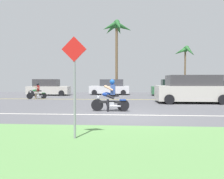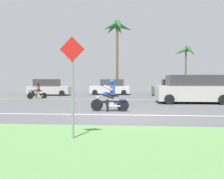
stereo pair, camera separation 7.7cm
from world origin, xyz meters
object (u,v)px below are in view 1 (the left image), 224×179
(parked_car_3, at_px, (221,88))
(motorcyclist_distant, at_px, (37,92))
(palm_tree_1, at_px, (116,32))
(suv_nearby, at_px, (191,89))
(parked_car_2, at_px, (171,88))
(motorcyclist, at_px, (110,98))
(parked_car_0, at_px, (48,88))
(street_sign, at_px, (74,78))
(parked_car_1, at_px, (110,88))
(palm_tree_0, at_px, (185,53))

(parked_car_3, relative_size, motorcyclist_distant, 3.06)
(palm_tree_1, bearing_deg, suv_nearby, -62.20)
(palm_tree_1, bearing_deg, parked_car_2, -30.82)
(motorcyclist, bearing_deg, parked_car_3, 47.92)
(parked_car_2, bearing_deg, parked_car_0, -177.52)
(suv_nearby, bearing_deg, street_sign, -122.41)
(parked_car_0, relative_size, parked_car_2, 1.09)
(parked_car_2, bearing_deg, palm_tree_1, 149.18)
(palm_tree_1, bearing_deg, parked_car_0, -150.01)
(parked_car_1, height_order, palm_tree_0, palm_tree_0)
(parked_car_0, relative_size, parked_car_3, 0.98)
(suv_nearby, relative_size, parked_car_3, 1.10)
(parked_car_1, bearing_deg, parked_car_2, -9.29)
(parked_car_1, relative_size, parked_car_2, 1.10)
(palm_tree_1, relative_size, motorcyclist_distant, 6.15)
(motorcyclist, distance_m, parked_car_2, 12.63)
(motorcyclist, height_order, palm_tree_0, palm_tree_0)
(parked_car_0, xyz_separation_m, parked_car_3, (18.29, 1.28, -0.06))
(suv_nearby, relative_size, parked_car_0, 1.12)
(motorcyclist, xyz_separation_m, parked_car_1, (-0.92, 12.41, 0.11))
(parked_car_0, relative_size, palm_tree_0, 0.79)
(parked_car_0, xyz_separation_m, palm_tree_1, (7.04, 4.06, 6.77))
(parked_car_3, xyz_separation_m, street_sign, (-11.44, -17.05, 0.86))
(palm_tree_0, xyz_separation_m, motorcyclist_distant, (-14.31, -7.02, -4.10))
(palm_tree_0, height_order, motorcyclist_distant, palm_tree_0)
(suv_nearby, height_order, parked_car_3, suv_nearby)
(parked_car_0, distance_m, parked_car_1, 6.66)
(parked_car_2, relative_size, palm_tree_0, 0.72)
(parked_car_1, bearing_deg, motorcyclist_distant, -134.87)
(motorcyclist, height_order, parked_car_1, parked_car_1)
(motorcyclist, distance_m, parked_car_3, 16.27)
(parked_car_0, bearing_deg, parked_car_3, 4.01)
(parked_car_2, distance_m, palm_tree_0, 4.95)
(parked_car_3, bearing_deg, palm_tree_0, 155.19)
(motorcyclist, distance_m, street_sign, 5.09)
(parked_car_2, height_order, parked_car_3, parked_car_2)
(suv_nearby, xyz_separation_m, parked_car_0, (-12.67, 6.61, -0.14))
(suv_nearby, xyz_separation_m, parked_car_3, (5.62, 7.89, -0.20))
(motorcyclist_distant, height_order, street_sign, street_sign)
(palm_tree_1, bearing_deg, motorcyclist_distant, -127.62)
(parked_car_2, xyz_separation_m, palm_tree_1, (-5.88, 3.51, 6.78))
(motorcyclist_distant, bearing_deg, suv_nearby, -11.29)
(parked_car_0, bearing_deg, parked_car_1, 14.02)
(parked_car_0, bearing_deg, palm_tree_1, 29.99)
(motorcyclist, height_order, suv_nearby, suv_nearby)
(parked_car_0, xyz_separation_m, palm_tree_0, (14.98, 2.81, 3.89))
(motorcyclist_distant, bearing_deg, palm_tree_1, 52.38)
(parked_car_2, bearing_deg, motorcyclist_distant, -158.73)
(parked_car_0, height_order, parked_car_3, parked_car_0)
(parked_car_2, relative_size, street_sign, 1.53)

